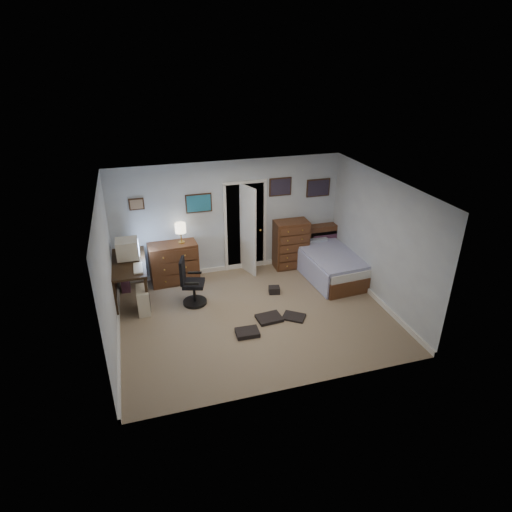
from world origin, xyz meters
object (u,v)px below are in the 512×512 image
at_px(office_chair, 191,287).
at_px(tall_dresser, 291,244).
at_px(computer_desk, 124,271).
at_px(low_dresser, 174,263).
at_px(bed, 328,263).

xyz_separation_m(office_chair, tall_dresser, (2.43, 0.98, 0.18)).
bearing_deg(computer_desk, office_chair, -22.52).
height_order(low_dresser, bed, low_dresser).
relative_size(computer_desk, tall_dresser, 1.30).
height_order(office_chair, tall_dresser, tall_dresser).
distance_m(tall_dresser, bed, 0.96).
relative_size(computer_desk, low_dresser, 1.44).
relative_size(computer_desk, bed, 0.72).
bearing_deg(office_chair, tall_dresser, 38.29).
bearing_deg(low_dresser, bed, -15.91).
distance_m(office_chair, tall_dresser, 2.63).
xyz_separation_m(computer_desk, tall_dresser, (3.65, 0.45, -0.08)).
bearing_deg(bed, computer_desk, 173.18).
xyz_separation_m(tall_dresser, bed, (0.63, -0.67, -0.26)).
bearing_deg(computer_desk, tall_dresser, 7.68).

